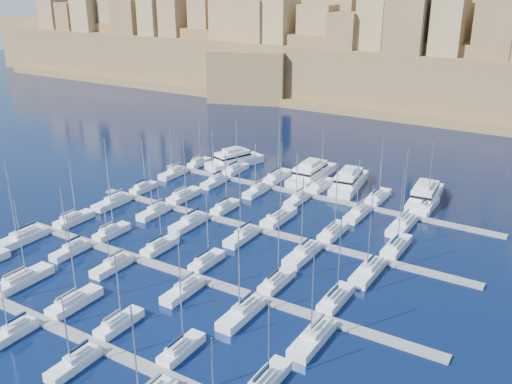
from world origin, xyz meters
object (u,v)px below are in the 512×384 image
Objects in this scene: motor_yacht_a at (234,160)px; motor_yacht_d at (425,195)px; motor_yacht_c at (349,181)px; sailboat_2 at (74,302)px; sailboat_4 at (181,349)px; motor_yacht_b at (311,173)px.

motor_yacht_d is at bearing 0.67° from motor_yacht_a.
sailboat_2 is at bearing -102.35° from motor_yacht_c.
motor_yacht_c is (32.40, 0.57, 0.00)m from motor_yacht_a.
motor_yacht_d is (12.20, 71.09, 1.01)m from sailboat_4.
motor_yacht_b is at bearing 178.92° from motor_yacht_d.
motor_yacht_a is at bearing 118.53° from sailboat_4.
motor_yacht_a is (-38.32, 70.50, 1.01)m from sailboat_4.
sailboat_2 is 0.86× the size of motor_yacht_c.
motor_yacht_a and motor_yacht_b have the same top height.
motor_yacht_c is (-5.93, 71.07, 1.01)m from sailboat_4.
sailboat_2 is 1.30× the size of sailboat_4.
motor_yacht_c is at bearing 77.65° from sailboat_2.
sailboat_2 is 71.11m from motor_yacht_b.
motor_yacht_a is 32.40m from motor_yacht_c.
motor_yacht_c is at bearing 1.01° from motor_yacht_a.
sailboat_4 is at bearing -61.47° from motor_yacht_a.
sailboat_4 is at bearing -1.90° from sailboat_2.
motor_yacht_b is at bearing 176.89° from motor_yacht_c.
motor_yacht_a is 0.90× the size of motor_yacht_b.
motor_yacht_d is at bearing 0.07° from motor_yacht_c.
motor_yacht_c is at bearing 94.77° from sailboat_4.
sailboat_2 is 71.84m from motor_yacht_a.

